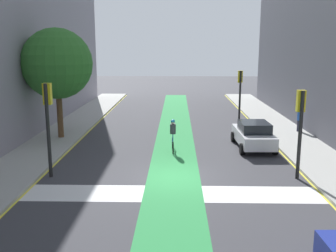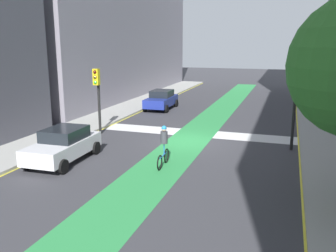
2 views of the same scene
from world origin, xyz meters
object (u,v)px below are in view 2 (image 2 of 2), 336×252
at_px(car_white_right_far, 64,145).
at_px(cyclist_in_lane, 164,145).
at_px(traffic_signal_near_right, 97,89).
at_px(car_blue_right_near, 161,100).
at_px(traffic_signal_near_left, 296,93).

relative_size(car_white_right_far, cyclist_in_lane, 2.29).
distance_m(traffic_signal_near_right, car_white_right_far, 5.60).
height_order(traffic_signal_near_right, car_blue_right_near, traffic_signal_near_right).
bearing_deg(traffic_signal_near_right, car_white_right_far, 100.74).
bearing_deg(car_blue_right_near, car_white_right_far, 90.88).
distance_m(traffic_signal_near_left, car_blue_right_near, 14.07).
relative_size(car_blue_right_near, car_white_right_far, 1.00).
bearing_deg(traffic_signal_near_right, car_blue_right_near, -94.65).
xyz_separation_m(traffic_signal_near_right, traffic_signal_near_left, (-11.14, -0.04, 0.19)).
xyz_separation_m(traffic_signal_near_left, car_white_right_far, (10.17, 5.18, -2.18)).
distance_m(traffic_signal_near_right, traffic_signal_near_left, 11.14).
height_order(car_blue_right_near, car_white_right_far, same).
bearing_deg(car_white_right_far, traffic_signal_near_left, -152.99).
bearing_deg(traffic_signal_near_left, car_white_right_far, 27.01).
height_order(traffic_signal_near_left, car_blue_right_near, traffic_signal_near_left).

